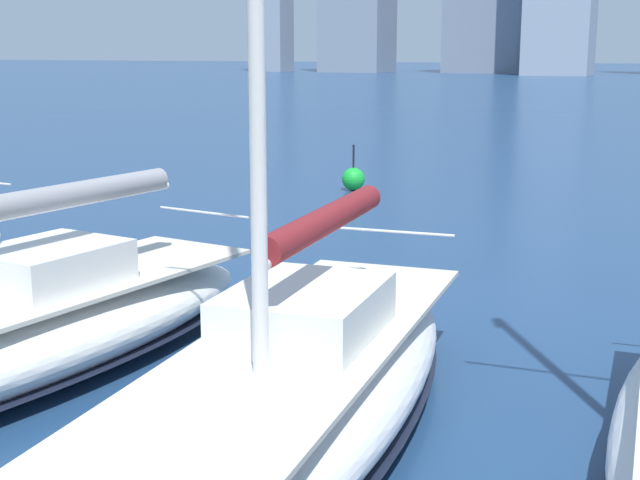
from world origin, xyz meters
TOP-DOWN VIEW (x-y plane):
  - sailboat_maroon at (0.28, -6.62)m, footprint 3.28×9.34m
  - sailboat_grey at (4.37, -7.17)m, footprint 3.51×8.65m
  - channel_buoy at (6.39, -23.60)m, footprint 0.70×0.70m

SIDE VIEW (x-z plane):
  - channel_buoy at x=6.39m, z-range -0.34..1.06m
  - sailboat_grey at x=4.37m, z-range -4.00..5.30m
  - sailboat_maroon at x=0.28m, z-range -5.24..6.55m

